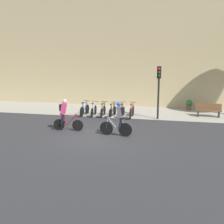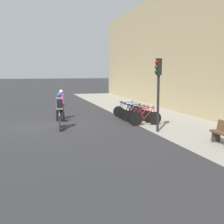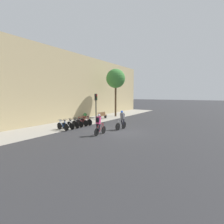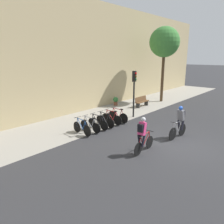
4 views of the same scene
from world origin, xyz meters
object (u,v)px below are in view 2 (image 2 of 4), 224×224
parked_bike_3 (137,115)px  cyclist_pink (61,104)px  parked_bike_0 (126,110)px  parked_bike_1 (129,112)px  parked_bike_5 (146,118)px  cyclist_grey (59,110)px  traffic_light_pole (158,81)px  parked_bike_2 (133,113)px  parked_bike_4 (141,116)px

parked_bike_3 → cyclist_pink: bearing=-114.0°
parked_bike_0 → parked_bike_3: parked_bike_0 is taller
parked_bike_1 → parked_bike_3: 1.32m
parked_bike_1 → parked_bike_5: (2.63, 0.00, 0.03)m
cyclist_grey → traffic_light_pole: traffic_light_pole is taller
parked_bike_0 → parked_bike_2: (1.32, -0.00, -0.01)m
cyclist_pink → parked_bike_3: cyclist_pink is taller
cyclist_pink → parked_bike_4: (2.45, 4.02, -0.55)m
cyclist_grey → parked_bike_2: (-1.96, 4.45, -0.56)m
cyclist_grey → parked_bike_2: 4.89m
parked_bike_1 → traffic_light_pole: 4.78m
parked_bike_3 → cyclist_grey: bearing=-73.7°
parked_bike_3 → parked_bike_4: size_ratio=1.00×
cyclist_pink → traffic_light_pole: traffic_light_pole is taller
parked_bike_2 → parked_bike_5: parked_bike_5 is taller
cyclist_grey → parked_bike_2: bearing=113.8°
parked_bike_5 → parked_bike_4: bearing=-180.0°
parked_bike_0 → parked_bike_4: parked_bike_0 is taller
parked_bike_0 → parked_bike_1: bearing=-0.1°
parked_bike_1 → parked_bike_3: parked_bike_3 is taller
parked_bike_1 → parked_bike_5: 2.63m
parked_bike_5 → parked_bike_1: bearing=-180.0°
cyclist_pink → cyclist_grey: size_ratio=0.98×
cyclist_grey → parked_bike_4: size_ratio=1.09×
cyclist_grey → parked_bike_1: (-2.62, 4.45, -0.56)m
cyclist_grey → parked_bike_0: 5.55m
cyclist_pink → traffic_light_pole: size_ratio=0.52×
cyclist_pink → parked_bike_5: bearing=52.3°
parked_bike_1 → traffic_light_pole: (4.35, -0.09, 1.98)m
parked_bike_5 → traffic_light_pole: 2.60m
cyclist_pink → parked_bike_0: (-0.18, 4.02, -0.55)m
parked_bike_4 → traffic_light_pole: (2.37, -0.09, 1.97)m
cyclist_pink → parked_bike_5: cyclist_pink is taller
parked_bike_0 → parked_bike_3: size_ratio=0.99×
parked_bike_4 → parked_bike_1: bearing=-180.0°
cyclist_pink → parked_bike_1: 4.09m
parked_bike_0 → parked_bike_5: bearing=-0.0°
parked_bike_4 → traffic_light_pole: 3.08m
parked_bike_5 → traffic_light_pole: size_ratio=0.51×
parked_bike_3 → parked_bike_4: parked_bike_4 is taller
parked_bike_0 → parked_bike_2: parked_bike_0 is taller
parked_bike_4 → parked_bike_5: (0.66, 0.00, 0.01)m
parked_bike_2 → parked_bike_5: size_ratio=0.95×
parked_bike_2 → parked_bike_3: parked_bike_3 is taller
cyclist_pink → parked_bike_0: size_ratio=1.07×
cyclist_pink → parked_bike_1: cyclist_pink is taller
cyclist_pink → parked_bike_1: bearing=83.2°
parked_bike_0 → parked_bike_5: (3.29, -0.00, 0.01)m
cyclist_grey → parked_bike_5: cyclist_grey is taller
parked_bike_0 → cyclist_grey: bearing=-53.6°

